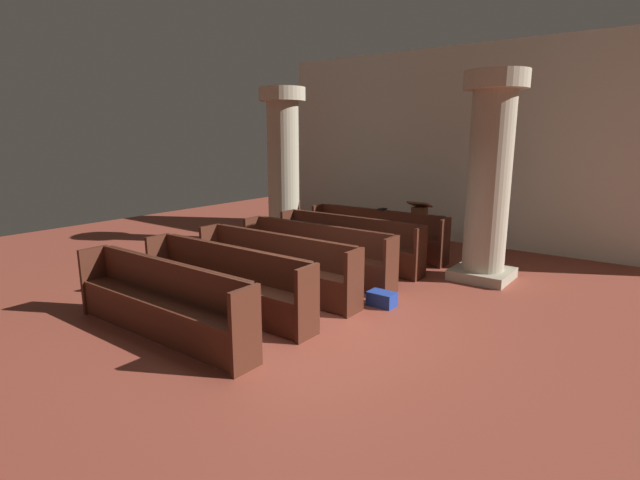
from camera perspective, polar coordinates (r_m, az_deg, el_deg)
name	(u,v)px	position (r m, az deg, el deg)	size (l,w,h in m)	color
ground_plane	(304,317)	(6.94, -1.85, -9.12)	(19.20, 19.20, 0.00)	brown
back_wall	(469,147)	(11.82, 17.23, 10.46)	(10.00, 0.16, 4.50)	beige
pew_row_0	(377,231)	(10.35, 6.70, 1.03)	(3.14, 0.46, 0.96)	#4C2316
pew_row_1	(349,240)	(9.46, 3.41, 0.01)	(3.14, 0.46, 0.96)	#4C2316
pew_row_2	(315,250)	(8.61, -0.55, -1.21)	(3.14, 0.47, 0.96)	#4C2316
pew_row_3	(275,263)	(7.82, -5.35, -2.69)	(3.14, 0.46, 0.96)	#4C2316
pew_row_4	(225,278)	(7.10, -11.20, -4.45)	(3.14, 0.46, 0.96)	#4C2316
pew_row_5	(161,298)	(6.47, -18.30, -6.53)	(3.14, 0.47, 0.96)	#4C2316
pillar_aisle_side	(489,175)	(8.84, 19.40, 7.26)	(1.05, 1.05, 3.57)	#9F967E
pillar_far_side	(283,164)	(11.34, -4.37, 8.92)	(1.05, 1.05, 3.57)	#9F967E
lectern	(419,229)	(11.09, 11.58, 1.30)	(0.48, 0.45, 1.08)	brown
hymn_book	(382,209)	(10.43, 7.37, 3.64)	(0.14, 0.20, 0.03)	black
kneeler_box_blue	(382,299)	(7.39, 7.33, -6.93)	(0.41, 0.27, 0.22)	navy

